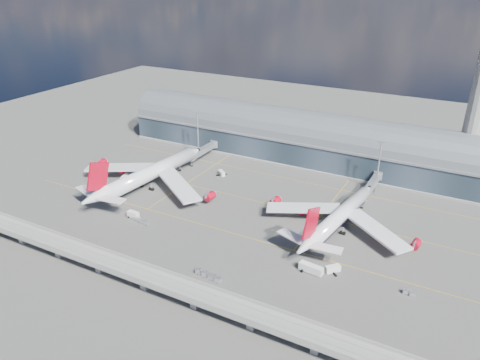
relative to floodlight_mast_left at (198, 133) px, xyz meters
The scene contains 19 objects.
ground 75.57m from the floodlight_mast_left, 47.73° to the right, with size 500.00×500.00×0.00m, color #474744.
taxi_lines 61.38m from the floodlight_mast_left, 33.34° to the right, with size 200.00×80.12×0.01m.
terminal 55.08m from the floodlight_mast_left, 24.69° to the left, with size 200.00×30.00×28.00m.
guideway 121.12m from the floodlight_mast_left, 65.56° to the right, with size 220.00×8.50×7.20m.
floodlight_mast_left is the anchor object (origin of this frame).
floodlight_mast_right 100.00m from the floodlight_mast_left, ahead, with size 3.00×0.70×25.70m.
airliner_left 47.09m from the floodlight_mast_left, 88.51° to the right, with size 75.30×79.16×24.11m.
airliner_right 104.00m from the floodlight_mast_left, 23.86° to the right, with size 64.90×67.88×21.54m.
jet_bridge_left 9.98m from the floodlight_mast_left, 20.80° to the right, with size 4.40×28.00×7.25m.
jet_bridge_right 98.98m from the floodlight_mast_left, ahead, with size 4.40×32.00×7.25m.
service_truck_0 49.75m from the floodlight_mast_left, 107.10° to the right, with size 3.82×7.04×2.78m.
service_truck_1 76.55m from the floodlight_mast_left, 78.69° to the right, with size 5.15×2.63×2.97m.
service_truck_2 122.33m from the floodlight_mast_left, 38.15° to the right, with size 8.97×3.49×3.17m.
service_truck_3 125.38m from the floodlight_mast_left, 34.87° to the right, with size 5.21×5.47×2.64m.
service_truck_4 98.70m from the floodlight_mast_left, ahead, with size 3.20×4.83×2.57m.
service_truck_5 33.32m from the floodlight_mast_left, 34.80° to the right, with size 5.35×4.78×2.52m.
cargo_train_0 79.33m from the floodlight_mast_left, 75.11° to the right, with size 9.49×2.64×1.56m.
cargo_train_1 116.05m from the floodlight_mast_left, 55.38° to the right, with size 11.08×2.95×1.83m.
cargo_train_2 147.49m from the floodlight_mast_left, 29.09° to the right, with size 4.41×1.97×1.45m.
Camera 1 is at (88.55, -151.70, 98.02)m, focal length 35.00 mm.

